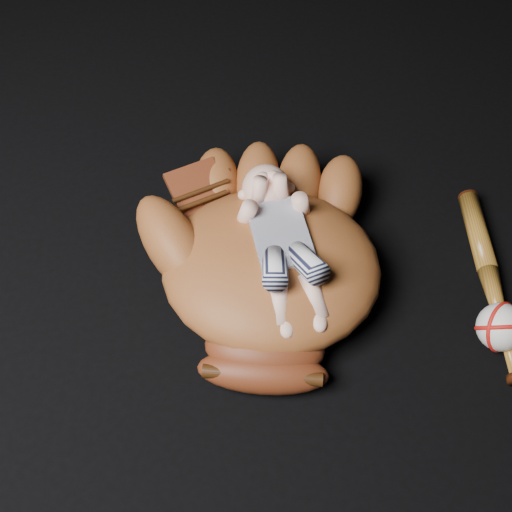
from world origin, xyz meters
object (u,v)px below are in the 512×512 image
(baseball, at_px, (501,327))
(baseball_glove, at_px, (271,260))
(newborn_baby, at_px, (284,246))
(baseball_bat, at_px, (491,281))

(baseball, bearing_deg, baseball_glove, 159.71)
(baseball_glove, distance_m, baseball, 0.41)
(baseball_glove, height_order, newborn_baby, newborn_baby)
(newborn_baby, relative_size, baseball_bat, 0.81)
(baseball_glove, xyz_separation_m, baseball_bat, (0.40, -0.03, -0.07))
(baseball_glove, bearing_deg, newborn_baby, -1.28)
(baseball_glove, bearing_deg, baseball, -10.79)
(baseball_glove, height_order, baseball, baseball_glove)
(baseball, bearing_deg, baseball_bat, 78.63)
(baseball_bat, relative_size, baseball, 4.92)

